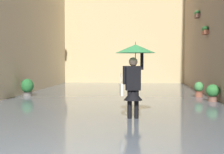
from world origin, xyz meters
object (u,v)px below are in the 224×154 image
(person_wading, at_px, (134,65))
(potted_plant_mid_right, at_px, (27,87))
(potted_plant_mid_left, at_px, (213,93))
(potted_plant_far_left, at_px, (199,90))

(person_wading, relative_size, potted_plant_mid_right, 2.47)
(person_wading, xyz_separation_m, potted_plant_mid_left, (-2.84, -3.98, -1.06))
(potted_plant_mid_right, xyz_separation_m, potted_plant_far_left, (-7.33, -0.31, -0.08))
(person_wading, xyz_separation_m, potted_plant_mid_right, (4.72, -5.28, -1.01))
(person_wading, relative_size, potted_plant_far_left, 2.85)
(person_wading, height_order, potted_plant_mid_right, person_wading)
(person_wading, bearing_deg, potted_plant_far_left, -114.98)
(person_wading, xyz_separation_m, potted_plant_far_left, (-2.61, -5.59, -1.09))
(potted_plant_mid_left, bearing_deg, potted_plant_far_left, -81.56)
(potted_plant_mid_right, relative_size, potted_plant_far_left, 1.15)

